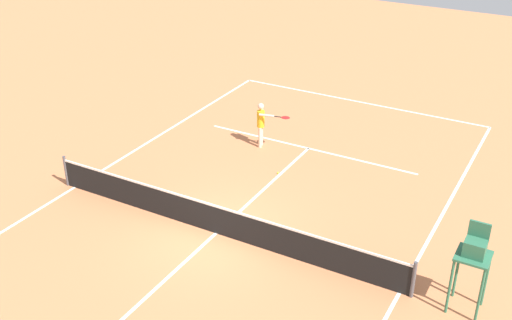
{
  "coord_description": "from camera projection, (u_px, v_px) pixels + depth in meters",
  "views": [
    {
      "loc": [
        -8.49,
        12.8,
        10.38
      ],
      "look_at": [
        0.49,
        -3.28,
        0.8
      ],
      "focal_mm": 44.09,
      "sensor_mm": 36.0,
      "label": 1
    }
  ],
  "objects": [
    {
      "name": "court_lines",
      "position": [
        216.0,
        233.0,
        18.37
      ],
      "size": [
        11.15,
        23.35,
        0.01
      ],
      "color": "white",
      "rests_on": "ground"
    },
    {
      "name": "player_serving",
      "position": [
        262.0,
        121.0,
        23.01
      ],
      "size": [
        1.32,
        0.45,
        1.72
      ],
      "rotation": [
        0.0,
        0.0,
        1.79
      ],
      "color": "beige",
      "rests_on": "ground"
    },
    {
      "name": "tennis_ball",
      "position": [
        278.0,
        173.0,
        21.57
      ],
      "size": [
        0.07,
        0.07,
        0.07
      ],
      "primitive_type": "sphere",
      "color": "#CCE033",
      "rests_on": "ground"
    },
    {
      "name": "ground_plane",
      "position": [
        216.0,
        233.0,
        18.37
      ],
      "size": [
        60.0,
        60.0,
        0.0
      ],
      "primitive_type": "plane",
      "color": "#D37A4C"
    },
    {
      "name": "umpire_chair",
      "position": [
        474.0,
        255.0,
        14.73
      ],
      "size": [
        0.8,
        0.8,
        2.41
      ],
      "color": "#2D6B4C",
      "rests_on": "ground"
    },
    {
      "name": "tennis_net",
      "position": [
        216.0,
        219.0,
        18.14
      ],
      "size": [
        11.75,
        0.1,
        1.07
      ],
      "color": "#4C4C51",
      "rests_on": "ground"
    }
  ]
}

